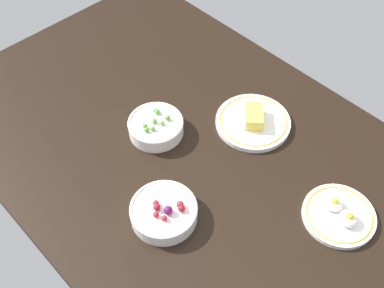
{
  "coord_description": "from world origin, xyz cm",
  "views": [
    {
      "loc": [
        58.22,
        -55.89,
        105.31
      ],
      "look_at": [
        0.0,
        0.0,
        6.0
      ],
      "focal_mm": 44.25,
      "sensor_mm": 36.0,
      "label": 1
    }
  ],
  "objects_px": {
    "bowl_peas": "(156,126)",
    "bowl_berries": "(164,212)",
    "plate_eggs": "(339,215)",
    "plate_cheese": "(253,121)"
  },
  "relations": [
    {
      "from": "bowl_peas",
      "to": "plate_cheese",
      "type": "height_order",
      "value": "bowl_peas"
    },
    {
      "from": "bowl_peas",
      "to": "plate_cheese",
      "type": "xyz_separation_m",
      "value": [
        0.17,
        0.22,
        -0.01
      ]
    },
    {
      "from": "plate_cheese",
      "to": "bowl_berries",
      "type": "bearing_deg",
      "value": -82.32
    },
    {
      "from": "bowl_peas",
      "to": "bowl_berries",
      "type": "distance_m",
      "value": 0.28
    },
    {
      "from": "bowl_peas",
      "to": "bowl_berries",
      "type": "relative_size",
      "value": 0.94
    },
    {
      "from": "bowl_berries",
      "to": "bowl_peas",
      "type": "bearing_deg",
      "value": 142.97
    },
    {
      "from": "bowl_peas",
      "to": "plate_eggs",
      "type": "relative_size",
      "value": 0.86
    },
    {
      "from": "plate_eggs",
      "to": "bowl_berries",
      "type": "relative_size",
      "value": 1.08
    },
    {
      "from": "bowl_peas",
      "to": "plate_eggs",
      "type": "bearing_deg",
      "value": 15.3
    },
    {
      "from": "bowl_peas",
      "to": "plate_cheese",
      "type": "bearing_deg",
      "value": 52.44
    }
  ]
}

